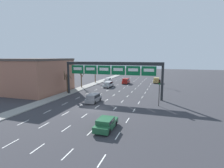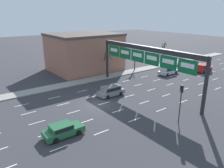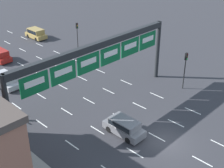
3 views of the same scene
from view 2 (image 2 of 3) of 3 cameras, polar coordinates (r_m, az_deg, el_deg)
The scene contains 14 objects.
ground_plane at distance 31.91m, azimuth -3.54°, elevation -5.47°, with size 220.00×220.00×0.00m, color #333338.
sidewalk_left at distance 41.21m, azimuth -12.24°, elevation -0.24°, with size 2.80×110.00×0.15m.
lane_dashes at distance 40.38m, azimuth 12.65°, elevation -0.75°, with size 13.32×67.00×0.01m.
sign_gantry at distance 35.73m, azimuth 8.78°, elevation 7.39°, with size 21.90×0.70×7.70m.
building_near at distance 51.16m, azimuth -7.30°, elevation 8.33°, with size 12.75×14.79×8.39m.
suv_grey at distance 34.93m, azimuth -0.26°, elevation -1.68°, with size 1.85×4.30×1.65m.
suv_silver at distance 49.00m, azimuth 14.52°, elevation 3.50°, with size 1.96×4.80×1.59m.
car_white at distance 59.01m, azimuth 18.06°, elevation 5.47°, with size 1.80×4.31×1.44m.
suv_red at distance 53.58m, azimuth 22.80°, elevation 3.95°, with size 1.94×4.19×1.74m.
car_green at distance 24.54m, azimuth -12.74°, elevation -11.57°, with size 1.90×4.34×1.43m.
traffic_light_mid_block at distance 26.75m, azimuth 17.56°, elevation -3.14°, with size 0.30×0.35×4.81m.
tree_bare_closest at distance 45.36m, azimuth -1.31°, elevation 5.59°, with size 1.74×1.58×5.24m.
tree_bare_second at distance 50.64m, azimuth 5.98°, elevation 6.54°, with size 1.35×1.58×4.69m.
tree_bare_third at distance 57.66m, azimuth 13.40°, elevation 7.99°, with size 1.21×1.11×5.78m.
Camera 2 is at (24.54, -15.94, 12.70)m, focal length 35.00 mm.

